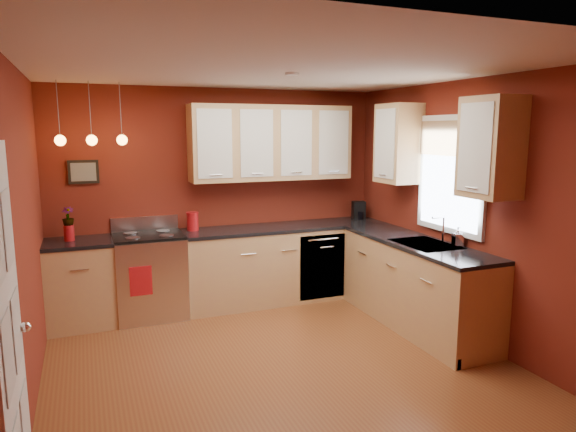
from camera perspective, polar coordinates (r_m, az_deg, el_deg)
name	(u,v)px	position (r m, az deg, el deg)	size (l,w,h in m)	color
floor	(283,369)	(4.77, -0.51, -16.63)	(4.20, 4.20, 0.00)	brown
ceiling	(283,68)	(4.31, -0.56, 16.14)	(4.00, 4.20, 0.02)	beige
wall_back	(221,197)	(6.34, -7.43, 2.16)	(4.00, 0.02, 2.60)	maroon
wall_front	(443,302)	(2.57, 16.89, -9.08)	(4.00, 0.02, 2.60)	maroon
wall_left	(20,245)	(4.10, -27.63, -2.89)	(0.02, 4.20, 2.60)	maroon
wall_right	(471,212)	(5.40, 19.65, 0.41)	(0.02, 4.20, 2.60)	maroon
base_cabinets_back_left	(81,285)	(6.02, -22.01, -7.12)	(0.70, 0.60, 0.90)	tan
base_cabinets_back_right	(286,264)	(6.44, -0.27, -5.35)	(2.54, 0.60, 0.90)	tan
base_cabinets_right	(415,285)	(5.75, 13.93, -7.48)	(0.60, 2.10, 0.90)	tan
counter_back_left	(78,243)	(5.91, -22.29, -2.75)	(0.70, 0.62, 0.04)	black
counter_back_right	(286,227)	(6.34, -0.27, -1.24)	(2.54, 0.62, 0.04)	black
counter_right	(417,243)	(5.63, 14.12, -2.90)	(0.62, 2.10, 0.04)	black
gas_range	(150,275)	(6.05, -15.07, -6.37)	(0.76, 0.64, 1.11)	silver
dishwasher_front	(322,267)	(6.33, 3.83, -5.65)	(0.60, 0.02, 0.80)	silver
sink	(426,246)	(5.51, 15.04, -3.25)	(0.50, 0.70, 0.33)	gray
window	(451,171)	(5.57, 17.64, 4.81)	(0.06, 1.02, 1.22)	white
door_left_wall	(6,347)	(3.02, -28.86, -12.60)	(0.12, 0.82, 2.05)	white
upper_cabinets_back	(272,143)	(6.30, -1.81, 8.12)	(2.00, 0.35, 0.90)	tan
upper_cabinets_right	(439,145)	(5.48, 16.39, 7.54)	(0.35, 1.95, 0.90)	tan
wall_picture	(83,172)	(6.09, -21.77, 4.58)	(0.32, 0.03, 0.26)	black
pendant_lights	(92,139)	(5.74, -20.97, 7.95)	(0.71, 0.11, 0.66)	gray
red_canister	(193,221)	(6.11, -10.55, -0.57)	(0.15, 0.15, 0.22)	#B11318
red_vase	(69,233)	(5.93, -23.15, -1.74)	(0.11, 0.11, 0.17)	#B11318
flowers	(68,217)	(5.90, -23.26, -0.11)	(0.12, 0.12, 0.21)	#B11318
coffee_maker	(359,211)	(6.85, 7.88, 0.57)	(0.19, 0.19, 0.24)	black
soap_pump	(458,237)	(5.45, 18.35, -2.19)	(0.09, 0.09, 0.20)	white
dish_towel	(141,281)	(5.71, -16.03, -6.96)	(0.23, 0.02, 0.32)	#B11318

